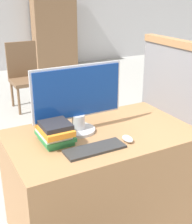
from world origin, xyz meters
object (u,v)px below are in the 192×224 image
keyboard (95,149)px  monitor (78,99)px  mouse (128,139)px  book_stack (54,131)px  far_chair (25,73)px

keyboard → monitor: bearing=84.7°
mouse → book_stack: book_stack is taller
keyboard → book_stack: book_stack is taller
keyboard → mouse: (0.23, 0.00, 0.01)m
monitor → book_stack: size_ratio=2.30×
keyboard → far_chair: far_chair is taller
mouse → far_chair: size_ratio=0.10×
far_chair → monitor: bearing=-47.3°
monitor → book_stack: 0.26m
book_stack → far_chair: far_chair is taller
far_chair → mouse: bearing=-42.5°
keyboard → book_stack: 0.28m
monitor → keyboard: (-0.03, -0.28, -0.22)m
monitor → far_chair: size_ratio=0.65×
book_stack → far_chair: (0.57, 2.74, -0.32)m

